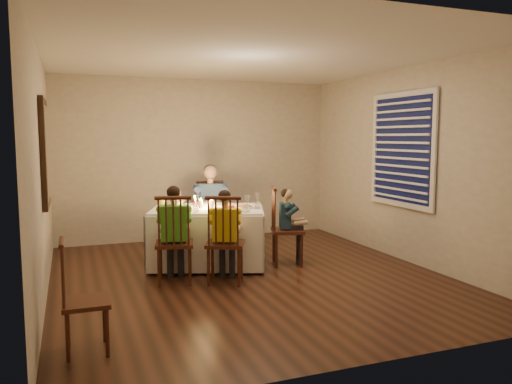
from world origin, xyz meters
name	(u,v)px	position (x,y,z in m)	size (l,w,h in m)	color
ground	(249,277)	(0.00, 0.00, 0.00)	(5.00, 5.00, 0.00)	black
wall_left	(41,174)	(-2.25, 0.00, 1.30)	(0.02, 5.00, 2.60)	beige
wall_right	(408,165)	(2.25, 0.00, 1.30)	(0.02, 5.00, 2.60)	beige
wall_back	(198,160)	(0.00, 2.50, 1.30)	(4.50, 0.02, 2.60)	beige
ceiling	(249,55)	(0.00, 0.00, 2.60)	(5.00, 5.00, 0.00)	white
dining_table	(208,224)	(-0.32, 0.72, 0.54)	(1.71, 1.47, 0.72)	white
chair_adult	(211,251)	(-0.07, 1.47, 0.00)	(0.42, 0.40, 1.03)	#34190E
chair_near_left	(175,282)	(-0.88, 0.08, 0.00)	(0.42, 0.40, 1.03)	#34190E
chair_near_right	(225,282)	(-0.34, -0.13, 0.00)	(0.42, 0.40, 1.03)	#34190E
chair_end	(287,264)	(0.66, 0.37, 0.00)	(0.42, 0.40, 1.03)	#34190E
chair_extra	(88,351)	(-1.90, -1.53, 0.00)	(0.37, 0.35, 0.90)	#34190E
adult	(211,251)	(-0.07, 1.47, 0.00)	(0.47, 0.43, 1.27)	navy
child_green	(175,282)	(-0.88, 0.08, 0.00)	(0.38, 0.35, 1.12)	green
child_yellow	(225,282)	(-0.34, -0.13, 0.00)	(0.36, 0.33, 1.08)	gold
child_teal	(287,264)	(0.66, 0.37, 0.00)	(0.32, 0.29, 1.00)	#182E3D
setting_adult	(210,204)	(-0.20, 1.02, 0.76)	(0.26, 0.26, 0.02)	white
setting_green	(183,211)	(-0.69, 0.52, 0.76)	(0.26, 0.26, 0.02)	white
setting_yellow	(233,211)	(-0.10, 0.30, 0.76)	(0.26, 0.26, 0.02)	white
setting_teal	(244,207)	(0.12, 0.54, 0.76)	(0.26, 0.26, 0.02)	white
candle_left	(201,204)	(-0.40, 0.75, 0.80)	(0.06, 0.06, 0.10)	white
candle_right	(212,204)	(-0.27, 0.70, 0.80)	(0.06, 0.06, 0.10)	white
squash	(162,202)	(-0.82, 1.22, 0.80)	(0.09, 0.09, 0.09)	#F8EF41
orange_fruit	(225,204)	(-0.09, 0.69, 0.79)	(0.08, 0.08, 0.08)	orange
serving_bowl	(176,203)	(-0.63, 1.19, 0.78)	(0.22, 0.22, 0.06)	white
wall_mirror	(45,153)	(-2.22, 0.30, 1.50)	(0.06, 0.95, 1.15)	black
window_blinds	(401,150)	(2.21, 0.10, 1.50)	(0.07, 1.34, 1.54)	black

